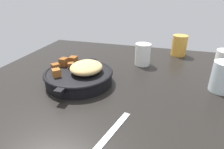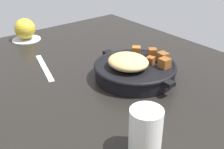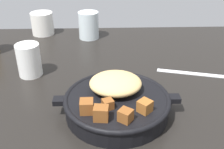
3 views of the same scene
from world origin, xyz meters
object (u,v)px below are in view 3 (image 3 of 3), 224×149
at_px(cast_iron_skillet, 117,101).
at_px(water_glass_tall, 89,25).
at_px(butter_knife, 193,73).
at_px(white_creamer_pitcher, 29,60).
at_px(ceramic_mug_white, 42,23).

height_order(cast_iron_skillet, water_glass_tall, water_glass_tall).
height_order(butter_knife, white_creamer_pitcher, white_creamer_pitcher).
height_order(white_creamer_pitcher, water_glass_tall, water_glass_tall).
bearing_deg(white_creamer_pitcher, butter_knife, -1.55).
relative_size(butter_knife, white_creamer_pitcher, 2.21).
xyz_separation_m(butter_knife, water_glass_tall, (-0.30, 0.29, 0.05)).
bearing_deg(butter_knife, cast_iron_skillet, -128.23).
xyz_separation_m(cast_iron_skillet, butter_knife, (0.22, 0.17, -0.03)).
bearing_deg(cast_iron_skillet, ceramic_mug_white, 116.84).
bearing_deg(butter_knife, ceramic_mug_white, 159.65).
distance_m(butter_knife, white_creamer_pitcher, 0.46).
distance_m(cast_iron_skillet, butter_knife, 0.28).
xyz_separation_m(cast_iron_skillet, ceramic_mug_white, (-0.26, 0.51, 0.01)).
distance_m(ceramic_mug_white, water_glass_tall, 0.18).
bearing_deg(cast_iron_skillet, white_creamer_pitcher, 141.62).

